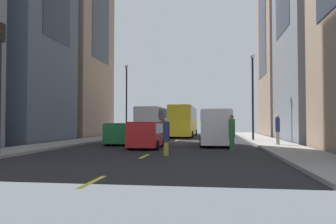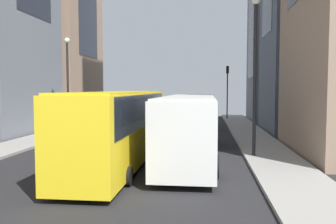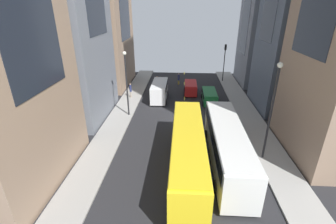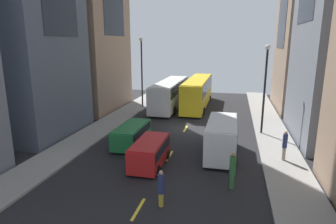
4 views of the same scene
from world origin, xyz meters
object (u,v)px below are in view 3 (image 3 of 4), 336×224
Objects in this scene: pedestrian_walking_far at (131,90)px; car_red_0 at (191,87)px; streetcar_yellow at (188,149)px; delivery_van_white at (159,90)px; car_green_1 at (209,96)px; pedestrian_waiting_curb at (157,82)px; pedestrian_crossing_mid at (179,79)px; city_bus_white at (227,142)px; traffic_light_near_corner at (225,56)px.

car_red_0 is at bearing 18.60° from pedestrian_walking_far.
streetcar_yellow reaches higher than delivery_van_white.
car_red_0 is 4.31m from car_green_1.
car_green_1 is 2.18× the size of pedestrian_waiting_curb.
pedestrian_walking_far reaches higher than pedestrian_crossing_mid.
pedestrian_walking_far is (11.30, -0.87, 0.31)m from car_green_1.
car_green_1 is at bearing 126.06° from car_red_0.
streetcar_yellow is 3.09× the size of car_red_0.
city_bus_white is 5.85× the size of pedestrian_walking_far.
city_bus_white is 6.34× the size of pedestrian_crossing_mid.
car_red_0 is 5.72m from pedestrian_waiting_curb.
pedestrian_crossing_mid is at bearing -61.06° from car_green_1.
streetcar_yellow reaches higher than pedestrian_walking_far.
city_bus_white is 5.72× the size of pedestrian_waiting_curb.
city_bus_white is 2.12× the size of delivery_van_white.
pedestrian_walking_far reaches higher than car_red_0.
car_red_0 is at bearing -81.79° from city_bus_white.
traffic_light_near_corner is (-3.34, -10.16, 3.56)m from car_green_1.
pedestrian_walking_far is 17.65m from traffic_light_near_corner.
streetcar_yellow reaches higher than pedestrian_crossing_mid.
streetcar_yellow reaches higher than city_bus_white.
city_bus_white is 21.18m from pedestrian_waiting_curb.
delivery_van_white is 4.26m from pedestrian_walking_far.
delivery_van_white is 1.24× the size of car_green_1.
car_green_1 is at bearing -101.99° from streetcar_yellow.
traffic_light_near_corner is (-14.65, -9.29, 3.25)m from pedestrian_walking_far.
pedestrian_walking_far is (11.32, -15.04, -0.74)m from city_bus_white.
car_green_1 is 11.27m from traffic_light_near_corner.
pedestrian_walking_far is at bearing -4.39° from car_green_1.
traffic_light_near_corner is at bearing -79.74° from pedestrian_crossing_mid.
traffic_light_near_corner is (-10.40, -9.56, 3.01)m from delivery_van_white.
car_green_1 is (-3.29, -15.51, -1.16)m from streetcar_yellow.
car_green_1 is 2.42× the size of pedestrian_crossing_mid.
streetcar_yellow is 6.25× the size of pedestrian_walking_far.
streetcar_yellow is at bearing 75.51° from traffic_light_near_corner.
city_bus_white is at bearing -51.04° from pedestrian_walking_far.
delivery_van_white reaches higher than car_red_0.
streetcar_yellow is at bearing 33.96° from pedestrian_waiting_curb.
car_green_1 is 11.34m from pedestrian_walking_far.
city_bus_white is at bearing 43.51° from pedestrian_waiting_curb.
pedestrian_crossing_mid is at bearing -87.14° from streetcar_yellow.
pedestrian_waiting_curb is 0.34× the size of traffic_light_near_corner.
car_red_0 is 2.19× the size of pedestrian_crossing_mid.
streetcar_yellow is 15.90m from car_green_1.
delivery_van_white is at bearing 156.29° from pedestrian_crossing_mid.
car_green_1 is 9.60m from pedestrian_waiting_curb.
traffic_light_near_corner reaches higher than car_green_1.
city_bus_white reaches higher than pedestrian_waiting_curb.
delivery_van_white is at bearing 31.38° from pedestrian_waiting_curb.
pedestrian_waiting_curb is at bearing -20.15° from car_red_0.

